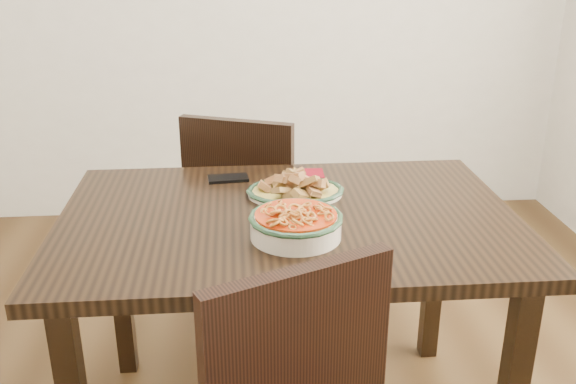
{
  "coord_description": "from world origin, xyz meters",
  "views": [
    {
      "loc": [
        -0.07,
        -1.73,
        1.48
      ],
      "look_at": [
        0.08,
        -0.05,
        0.81
      ],
      "focal_mm": 40.0,
      "sensor_mm": 36.0,
      "label": 1
    }
  ],
  "objects": [
    {
      "name": "dining_table",
      "position": [
        0.08,
        -0.07,
        0.66
      ],
      "size": [
        1.3,
        0.86,
        0.75
      ],
      "color": "black",
      "rests_on": "ground"
    },
    {
      "name": "napkin",
      "position": [
        0.16,
        0.24,
        0.76
      ],
      "size": [
        0.11,
        0.1,
        0.01
      ],
      "primitive_type": "cube",
      "rotation": [
        0.0,
        0.0,
        -0.04
      ],
      "color": "maroon",
      "rests_on": "dining_table"
    },
    {
      "name": "fish_plate",
      "position": [
        0.11,
        0.08,
        0.79
      ],
      "size": [
        0.29,
        0.23,
        0.11
      ],
      "color": "beige",
      "rests_on": "dining_table"
    },
    {
      "name": "chair_far",
      "position": [
        -0.03,
        0.56,
        0.5
      ],
      "size": [
        0.55,
        0.55,
        0.89
      ],
      "rotation": [
        0.0,
        0.0,
        2.76
      ],
      "color": "black",
      "rests_on": "ground"
    },
    {
      "name": "noodle_bowl",
      "position": [
        0.08,
        -0.22,
        0.79
      ],
      "size": [
        0.25,
        0.25,
        0.08
      ],
      "color": "beige",
      "rests_on": "dining_table"
    },
    {
      "name": "smartphone",
      "position": [
        -0.09,
        0.23,
        0.76
      ],
      "size": [
        0.14,
        0.08,
        0.01
      ],
      "primitive_type": "cube",
      "rotation": [
        0.0,
        0.0,
        0.1
      ],
      "color": "black",
      "rests_on": "dining_table"
    }
  ]
}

